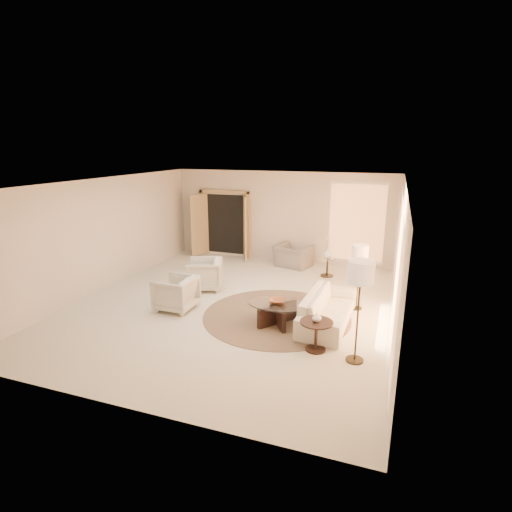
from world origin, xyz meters
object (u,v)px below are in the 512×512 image
(armchair_left, at_px, (204,273))
(armchair_right, at_px, (176,292))
(floor_lamp_far, at_px, (361,277))
(floor_lamp_near, at_px, (360,255))
(coffee_table, at_px, (277,311))
(side_vase, at_px, (328,253))
(end_table, at_px, (316,331))
(end_vase, at_px, (317,317))
(sofa, at_px, (328,308))
(accent_chair, at_px, (293,252))
(bowl, at_px, (277,301))
(side_table, at_px, (327,265))

(armchair_left, xyz_separation_m, armchair_right, (-0.01, -1.40, -0.02))
(floor_lamp_far, bearing_deg, floor_lamp_near, 95.00)
(armchair_left, height_order, floor_lamp_near, floor_lamp_near)
(coffee_table, height_order, side_vase, side_vase)
(armchair_right, distance_m, end_table, 3.42)
(end_vase, bearing_deg, sofa, 89.46)
(accent_chair, height_order, floor_lamp_far, floor_lamp_far)
(sofa, bearing_deg, floor_lamp_far, -150.96)
(sofa, bearing_deg, bowl, 114.75)
(armchair_right, bearing_deg, side_table, 142.34)
(sofa, distance_m, floor_lamp_far, 1.95)
(armchair_right, height_order, side_vase, armchair_right)
(armchair_right, relative_size, floor_lamp_far, 0.47)
(end_table, height_order, floor_lamp_far, floor_lamp_far)
(accent_chair, xyz_separation_m, end_vase, (1.65, -4.89, 0.20))
(sofa, bearing_deg, floor_lamp_near, -24.96)
(sofa, xyz_separation_m, bowl, (-0.97, -0.40, 0.18))
(coffee_table, distance_m, side_vase, 3.52)
(sofa, xyz_separation_m, coffee_table, (-0.97, -0.40, -0.03))
(sofa, bearing_deg, armchair_right, 99.06)
(side_table, bearing_deg, floor_lamp_far, -74.62)
(armchair_right, height_order, side_table, armchair_right)
(bowl, height_order, end_vase, end_vase)
(sofa, relative_size, bowl, 6.50)
(end_table, relative_size, end_vase, 3.46)
(sofa, bearing_deg, side_vase, 11.97)
(side_table, bearing_deg, armchair_left, -143.46)
(side_table, bearing_deg, bowl, -97.28)
(bowl, bearing_deg, side_table, 82.72)
(floor_lamp_near, bearing_deg, end_table, -103.00)
(sofa, distance_m, bowl, 1.07)
(coffee_table, height_order, floor_lamp_near, floor_lamp_near)
(accent_chair, bearing_deg, armchair_right, 83.60)
(bowl, xyz_separation_m, side_vase, (0.44, 3.47, 0.17))
(armchair_right, xyz_separation_m, floor_lamp_near, (3.82, 1.35, 0.84))
(coffee_table, bearing_deg, end_vase, -40.48)
(sofa, xyz_separation_m, side_table, (-0.53, 3.07, 0.01))
(sofa, bearing_deg, end_table, -178.32)
(accent_chair, distance_m, bowl, 4.13)
(armchair_left, height_order, coffee_table, armchair_left)
(sofa, xyz_separation_m, side_vase, (-0.53, 3.07, 0.36))
(side_vase, bearing_deg, armchair_right, -128.96)
(end_table, relative_size, floor_lamp_near, 0.40)
(accent_chair, distance_m, side_vase, 1.31)
(side_table, bearing_deg, coffee_table, -97.28)
(armchair_right, xyz_separation_m, side_vase, (2.80, 3.46, 0.26))
(armchair_right, height_order, bowl, armchair_right)
(end_vase, bearing_deg, floor_lamp_far, -12.23)
(end_table, distance_m, floor_lamp_far, 1.35)
(end_table, xyz_separation_m, bowl, (-0.96, 0.82, 0.12))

